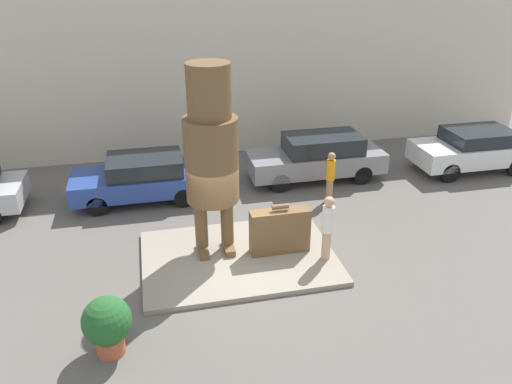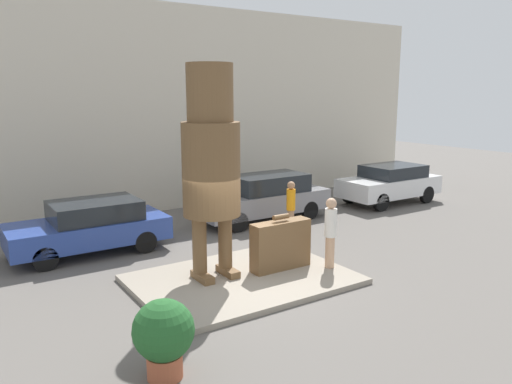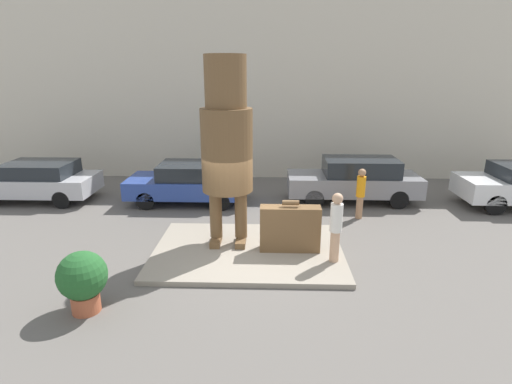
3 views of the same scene
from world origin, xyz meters
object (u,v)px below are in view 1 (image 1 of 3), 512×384
object	(u,v)px
giant_suitcase	(280,231)
worker_hivis	(330,175)
planter_pot	(107,324)
parked_car_grey	(318,156)
parked_car_blue	(141,177)
parked_car_white	(473,148)
tourist	(328,225)
statue_figure	(211,148)

from	to	relation	value
giant_suitcase	worker_hivis	xyz separation A→B (m)	(2.40, 2.76, 0.18)
giant_suitcase	worker_hivis	distance (m)	3.66
planter_pot	parked_car_grey	bearing A→B (deg)	46.79
parked_car_blue	parked_car_white	size ratio (longest dim) A/B	1.00
parked_car_grey	parked_car_blue	bearing A→B (deg)	2.91
giant_suitcase	tourist	size ratio (longest dim) A/B	0.88
statue_figure	parked_car_blue	distance (m)	4.73
statue_figure	parked_car_white	size ratio (longest dim) A/B	1.16
tourist	parked_car_grey	bearing A→B (deg)	73.49
giant_suitcase	statue_figure	bearing A→B (deg)	164.80
tourist	giant_suitcase	bearing A→B (deg)	150.60
tourist	parked_car_white	world-z (taller)	tourist
giant_suitcase	planter_pot	bearing A→B (deg)	-147.10
statue_figure	giant_suitcase	size ratio (longest dim) A/B	3.15
planter_pot	statue_figure	bearing A→B (deg)	50.96
statue_figure	planter_pot	size ratio (longest dim) A/B	3.81
statue_figure	parked_car_white	bearing A→B (deg)	19.86
statue_figure	parked_car_white	xyz separation A→B (m)	(10.02, 3.62, -2.17)
tourist	parked_car_grey	size ratio (longest dim) A/B	0.37
tourist	worker_hivis	xyz separation A→B (m)	(1.33, 3.36, -0.18)
tourist	planter_pot	world-z (taller)	tourist
parked_car_blue	worker_hivis	distance (m)	6.03
parked_car_blue	parked_car_white	bearing A→B (deg)	179.32
parked_car_blue	planter_pot	xyz separation A→B (m)	(-0.77, -6.94, -0.04)
parked_car_grey	worker_hivis	size ratio (longest dim) A/B	2.84
parked_car_white	tourist	bearing A→B (deg)	32.57
parked_car_blue	parked_car_white	distance (m)	11.83
parked_car_white	planter_pot	distance (m)	14.31
parked_car_grey	statue_figure	bearing A→B (deg)	43.88
tourist	planter_pot	xyz separation A→B (m)	(-5.29, -2.13, -0.36)
tourist	parked_car_white	xyz separation A→B (m)	(7.31, 4.67, -0.26)
parked_car_white	planter_pot	world-z (taller)	parked_car_white
parked_car_white	planter_pot	xyz separation A→B (m)	(-12.60, -6.80, -0.10)
statue_figure	parked_car_grey	distance (m)	6.25
tourist	statue_figure	bearing A→B (deg)	158.86
planter_pot	parked_car_white	bearing A→B (deg)	28.35
parked_car_white	parked_car_blue	bearing A→B (deg)	-0.68
statue_figure	parked_car_blue	bearing A→B (deg)	115.70
tourist	worker_hivis	distance (m)	3.62
parked_car_blue	worker_hivis	world-z (taller)	worker_hivis
parked_car_blue	planter_pot	bearing A→B (deg)	83.70
statue_figure	giant_suitcase	distance (m)	2.83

